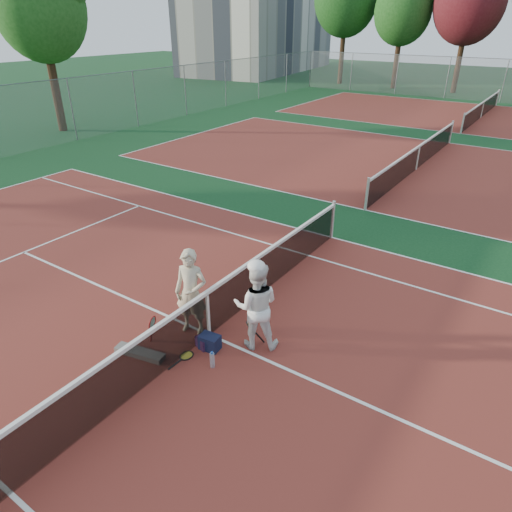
{
  "coord_description": "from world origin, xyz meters",
  "views": [
    {
      "loc": [
        4.85,
        -5.5,
        5.55
      ],
      "look_at": [
        0.0,
        1.65,
        1.05
      ],
      "focal_mm": 32.0,
      "sensor_mm": 36.0,
      "label": 1
    }
  ],
  "objects_px": {
    "player_a": "(191,292)",
    "racket_red": "(153,330)",
    "sports_bag_purple": "(203,343)",
    "water_bottle": "(212,360)",
    "net_main": "(208,314)",
    "racket_spare": "(187,356)",
    "player_b": "(256,306)",
    "apartment_block": "(261,0)",
    "racket_black_held": "(251,333)",
    "sports_bag_navy": "(210,342)"
  },
  "relations": [
    {
      "from": "racket_spare",
      "to": "sports_bag_navy",
      "type": "distance_m",
      "value": 0.49
    },
    {
      "from": "player_a",
      "to": "sports_bag_purple",
      "type": "xyz_separation_m",
      "value": [
        0.5,
        -0.31,
        -0.78
      ]
    },
    {
      "from": "apartment_block",
      "to": "player_b",
      "type": "relative_size",
      "value": 12.58
    },
    {
      "from": "racket_red",
      "to": "sports_bag_navy",
      "type": "xyz_separation_m",
      "value": [
        1.01,
        0.46,
        -0.15
      ]
    },
    {
      "from": "net_main",
      "to": "apartment_block",
      "type": "distance_m",
      "value": 52.62
    },
    {
      "from": "sports_bag_navy",
      "to": "net_main",
      "type": "bearing_deg",
      "value": 131.76
    },
    {
      "from": "net_main",
      "to": "water_bottle",
      "type": "bearing_deg",
      "value": -46.93
    },
    {
      "from": "racket_black_held",
      "to": "sports_bag_navy",
      "type": "relative_size",
      "value": 1.38
    },
    {
      "from": "apartment_block",
      "to": "racket_spare",
      "type": "distance_m",
      "value": 53.34
    },
    {
      "from": "racket_spare",
      "to": "racket_red",
      "type": "bearing_deg",
      "value": 94.38
    },
    {
      "from": "apartment_block",
      "to": "racket_black_held",
      "type": "distance_m",
      "value": 52.92
    },
    {
      "from": "player_b",
      "to": "sports_bag_purple",
      "type": "height_order",
      "value": "player_b"
    },
    {
      "from": "racket_red",
      "to": "water_bottle",
      "type": "xyz_separation_m",
      "value": [
        1.37,
        0.08,
        -0.15
      ]
    },
    {
      "from": "racket_spare",
      "to": "sports_bag_purple",
      "type": "relative_size",
      "value": 2.2
    },
    {
      "from": "racket_black_held",
      "to": "racket_spare",
      "type": "distance_m",
      "value": 1.26
    },
    {
      "from": "water_bottle",
      "to": "racket_spare",
      "type": "bearing_deg",
      "value": -175.65
    },
    {
      "from": "racket_spare",
      "to": "water_bottle",
      "type": "distance_m",
      "value": 0.6
    },
    {
      "from": "player_b",
      "to": "racket_black_held",
      "type": "relative_size",
      "value": 3.38
    },
    {
      "from": "player_b",
      "to": "racket_spare",
      "type": "relative_size",
      "value": 2.91
    },
    {
      "from": "racket_red",
      "to": "net_main",
      "type": "bearing_deg",
      "value": 32.67
    },
    {
      "from": "net_main",
      "to": "racket_black_held",
      "type": "height_order",
      "value": "net_main"
    },
    {
      "from": "racket_red",
      "to": "racket_spare",
      "type": "xyz_separation_m",
      "value": [
        0.78,
        0.04,
        -0.28
      ]
    },
    {
      "from": "player_a",
      "to": "racket_red",
      "type": "distance_m",
      "value": 1.01
    },
    {
      "from": "sports_bag_navy",
      "to": "sports_bag_purple",
      "type": "xyz_separation_m",
      "value": [
        -0.13,
        -0.04,
        -0.04
      ]
    },
    {
      "from": "sports_bag_navy",
      "to": "water_bottle",
      "type": "relative_size",
      "value": 1.25
    },
    {
      "from": "sports_bag_purple",
      "to": "water_bottle",
      "type": "distance_m",
      "value": 0.6
    },
    {
      "from": "racket_red",
      "to": "water_bottle",
      "type": "distance_m",
      "value": 1.38
    },
    {
      "from": "racket_spare",
      "to": "sports_bag_navy",
      "type": "height_order",
      "value": "sports_bag_navy"
    },
    {
      "from": "water_bottle",
      "to": "net_main",
      "type": "bearing_deg",
      "value": 133.07
    },
    {
      "from": "player_a",
      "to": "racket_red",
      "type": "relative_size",
      "value": 3.0
    },
    {
      "from": "net_main",
      "to": "racket_spare",
      "type": "bearing_deg",
      "value": -85.26
    },
    {
      "from": "racket_spare",
      "to": "water_bottle",
      "type": "xyz_separation_m",
      "value": [
        0.59,
        0.04,
        0.14
      ]
    },
    {
      "from": "net_main",
      "to": "apartment_block",
      "type": "xyz_separation_m",
      "value": [
        -28.0,
        44.0,
        6.99
      ]
    },
    {
      "from": "apartment_block",
      "to": "racket_red",
      "type": "height_order",
      "value": "apartment_block"
    },
    {
      "from": "apartment_block",
      "to": "player_b",
      "type": "distance_m",
      "value": 52.83
    },
    {
      "from": "net_main",
      "to": "racket_spare",
      "type": "height_order",
      "value": "net_main"
    },
    {
      "from": "player_a",
      "to": "sports_bag_purple",
      "type": "bearing_deg",
      "value": -49.92
    },
    {
      "from": "net_main",
      "to": "player_a",
      "type": "distance_m",
      "value": 0.52
    },
    {
      "from": "net_main",
      "to": "racket_black_held",
      "type": "relative_size",
      "value": 21.21
    },
    {
      "from": "apartment_block",
      "to": "racket_spare",
      "type": "height_order",
      "value": "apartment_block"
    },
    {
      "from": "racket_red",
      "to": "sports_bag_purple",
      "type": "distance_m",
      "value": 0.98
    },
    {
      "from": "apartment_block",
      "to": "sports_bag_purple",
      "type": "xyz_separation_m",
      "value": [
        28.15,
        -44.36,
        -7.39
      ]
    },
    {
      "from": "player_b",
      "to": "racket_red",
      "type": "bearing_deg",
      "value": 2.04
    },
    {
      "from": "sports_bag_purple",
      "to": "player_a",
      "type": "bearing_deg",
      "value": 148.24
    },
    {
      "from": "net_main",
      "to": "water_bottle",
      "type": "relative_size",
      "value": 36.6
    },
    {
      "from": "apartment_block",
      "to": "sports_bag_navy",
      "type": "height_order",
      "value": "apartment_block"
    },
    {
      "from": "sports_bag_navy",
      "to": "water_bottle",
      "type": "xyz_separation_m",
      "value": [
        0.36,
        -0.37,
        0.0
      ]
    },
    {
      "from": "apartment_block",
      "to": "player_a",
      "type": "xyz_separation_m",
      "value": [
        27.65,
        -44.05,
        -6.61
      ]
    },
    {
      "from": "racket_red",
      "to": "sports_bag_navy",
      "type": "height_order",
      "value": "racket_red"
    },
    {
      "from": "sports_bag_purple",
      "to": "racket_red",
      "type": "bearing_deg",
      "value": -154.71
    }
  ]
}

